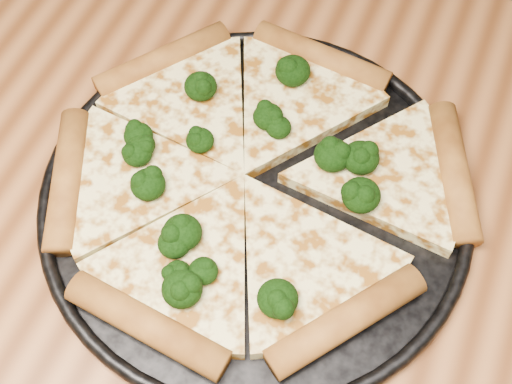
% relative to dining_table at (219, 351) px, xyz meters
% --- Properties ---
extents(dining_table, '(1.20, 0.90, 0.75)m').
position_rel_dining_table_xyz_m(dining_table, '(0.00, 0.00, 0.00)').
color(dining_table, '#9B5B2F').
rests_on(dining_table, ground).
extents(pizza_pan, '(0.39, 0.39, 0.02)m').
position_rel_dining_table_xyz_m(pizza_pan, '(-0.01, 0.11, 0.10)').
color(pizza_pan, black).
rests_on(pizza_pan, dining_table).
extents(pizza, '(0.40, 0.35, 0.03)m').
position_rel_dining_table_xyz_m(pizza, '(-0.02, 0.13, 0.11)').
color(pizza, '#FAEB99').
rests_on(pizza, pizza_pan).
extents(broccoli_florets, '(0.24, 0.28, 0.03)m').
position_rel_dining_table_xyz_m(broccoli_florets, '(-0.02, 0.11, 0.12)').
color(broccoli_florets, black).
rests_on(broccoli_florets, pizza).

